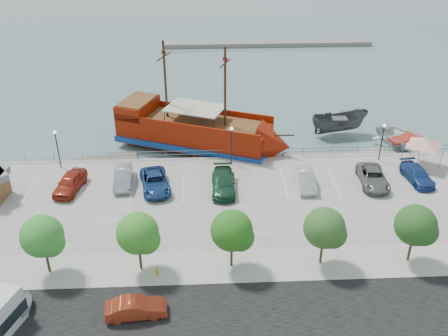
{
  "coord_description": "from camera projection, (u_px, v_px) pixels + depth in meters",
  "views": [
    {
      "loc": [
        -3.02,
        -40.07,
        25.81
      ],
      "look_at": [
        -1.0,
        2.0,
        2.0
      ],
      "focal_mm": 40.0,
      "sensor_mm": 36.0,
      "label": 1
    }
  ],
  "objects": [
    {
      "name": "speedboat",
      "position": [
        404.0,
        141.0,
        58.6
      ],
      "size": [
        8.19,
        9.08,
        1.55
      ],
      "primitive_type": "imported",
      "rotation": [
        0.0,
        0.0,
        0.48
      ],
      "color": "silver",
      "rests_on": "ground"
    },
    {
      "name": "tree_d",
      "position": [
        234.0,
        232.0,
        37.25
      ],
      "size": [
        3.3,
        3.2,
        5.0
      ],
      "color": "#473321",
      "rests_on": "sidewalk"
    },
    {
      "name": "parked_car_d",
      "position": [
        223.0,
        183.0,
        48.29
      ],
      "size": [
        2.38,
        5.6,
        1.61
      ],
      "primitive_type": "imported",
      "rotation": [
        0.0,
        0.0,
        -0.02
      ],
      "color": "#1C4A2F",
      "rests_on": "land_slab"
    },
    {
      "name": "seawall_railing",
      "position": [
        231.0,
        153.0,
        54.19
      ],
      "size": [
        50.0,
        0.06,
        1.0
      ],
      "color": "slate",
      "rests_on": "land_slab"
    },
    {
      "name": "street",
      "position": [
        251.0,
        324.0,
        33.75
      ],
      "size": [
        100.0,
        8.0,
        0.04
      ],
      "primitive_type": "cube",
      "color": "black",
      "rests_on": "land_slab"
    },
    {
      "name": "tree_e",
      "position": [
        326.0,
        229.0,
        37.55
      ],
      "size": [
        3.3,
        3.2,
        5.0
      ],
      "color": "#473321",
      "rests_on": "sidewalk"
    },
    {
      "name": "parked_car_b",
      "position": [
        123.0,
        177.0,
        49.26
      ],
      "size": [
        1.93,
        4.85,
        1.57
      ],
      "primitive_type": "imported",
      "rotation": [
        0.0,
        0.0,
        0.06
      ],
      "color": "#9C9EA3",
      "rests_on": "land_slab"
    },
    {
      "name": "patrol_boat",
      "position": [
        339.0,
        125.0,
        61.1
      ],
      "size": [
        7.47,
        3.67,
        2.77
      ],
      "primitive_type": "imported",
      "rotation": [
        0.0,
        0.0,
        1.71
      ],
      "color": "#404244",
      "rests_on": "ground"
    },
    {
      "name": "lamp_post_mid",
      "position": [
        232.0,
        139.0,
        51.88
      ],
      "size": [
        0.36,
        0.36,
        4.28
      ],
      "color": "black",
      "rests_on": "land_slab"
    },
    {
      "name": "ground",
      "position": [
        235.0,
        205.0,
        48.16
      ],
      "size": [
        160.0,
        160.0,
        0.0
      ],
      "primitive_type": "plane",
      "color": "slate"
    },
    {
      "name": "tree_b",
      "position": [
        44.0,
        238.0,
        36.67
      ],
      "size": [
        3.3,
        3.2,
        5.0
      ],
      "color": "#473321",
      "rests_on": "sidewalk"
    },
    {
      "name": "fire_hydrant",
      "position": [
        157.0,
        271.0,
        37.81
      ],
      "size": [
        0.24,
        0.24,
        0.7
      ],
      "rotation": [
        0.0,
        0.0,
        -0.09
      ],
      "color": "#CDA606",
      "rests_on": "sidewalk"
    },
    {
      "name": "tree_c",
      "position": [
        140.0,
        235.0,
        36.96
      ],
      "size": [
        3.3,
        3.2,
        5.0
      ],
      "color": "#473321",
      "rests_on": "sidewalk"
    },
    {
      "name": "dock_mid",
      "position": [
        311.0,
        156.0,
        56.46
      ],
      "size": [
        6.2,
        1.81,
        0.35
      ],
      "primitive_type": "cube",
      "rotation": [
        0.0,
        0.0,
        0.01
      ],
      "color": "gray",
      "rests_on": "ground"
    },
    {
      "name": "far_shore",
      "position": [
        268.0,
        44.0,
        96.21
      ],
      "size": [
        40.0,
        3.0,
        0.8
      ],
      "primitive_type": "cube",
      "color": "gray",
      "rests_on": "ground"
    },
    {
      "name": "parked_car_f",
      "position": [
        305.0,
        179.0,
        48.98
      ],
      "size": [
        1.72,
        4.75,
        1.56
      ],
      "primitive_type": "imported",
      "rotation": [
        0.0,
        0.0,
        -0.02
      ],
      "color": "silver",
      "rests_on": "land_slab"
    },
    {
      "name": "tree_f",
      "position": [
        418.0,
        227.0,
        37.84
      ],
      "size": [
        3.3,
        3.2,
        5.0
      ],
      "color": "#473321",
      "rests_on": "sidewalk"
    },
    {
      "name": "parked_car_c",
      "position": [
        155.0,
        182.0,
        48.48
      ],
      "size": [
        3.58,
        5.94,
        1.54
      ],
      "primitive_type": "imported",
      "rotation": [
        0.0,
        0.0,
        0.19
      ],
      "color": "navy",
      "rests_on": "land_slab"
    },
    {
      "name": "sidewalk",
      "position": [
        244.0,
        265.0,
        38.97
      ],
      "size": [
        100.0,
        4.0,
        0.05
      ],
      "primitive_type": "cube",
      "color": "#A4A195",
      "rests_on": "land_slab"
    },
    {
      "name": "dock_east",
      "position": [
        361.0,
        155.0,
        56.7
      ],
      "size": [
        6.58,
        3.88,
        0.36
      ],
      "primitive_type": "cube",
      "rotation": [
        0.0,
        0.0,
        0.35
      ],
      "color": "gray",
      "rests_on": "ground"
    },
    {
      "name": "canopy_tent",
      "position": [
        425.0,
        138.0,
        51.45
      ],
      "size": [
        5.21,
        5.21,
        3.69
      ],
      "rotation": [
        0.0,
        0.0,
        0.2
      ],
      "color": "slate",
      "rests_on": "land_slab"
    },
    {
      "name": "dock_west",
      "position": [
        104.0,
        161.0,
        55.48
      ],
      "size": [
        7.42,
        3.48,
        0.41
      ],
      "primitive_type": "cube",
      "rotation": [
        0.0,
        0.0,
        0.21
      ],
      "color": "#676156",
      "rests_on": "ground"
    },
    {
      "name": "pirate_ship",
      "position": [
        206.0,
        133.0,
        57.07
      ],
      "size": [
        20.81,
        12.84,
        12.98
      ],
      "rotation": [
        0.0,
        0.0,
        -0.39
      ],
      "color": "maroon",
      "rests_on": "ground"
    },
    {
      "name": "parked_car_g",
      "position": [
        373.0,
        177.0,
        49.28
      ],
      "size": [
        2.89,
        5.58,
        1.5
      ],
      "primitive_type": "imported",
      "rotation": [
        0.0,
        0.0,
        -0.07
      ],
      "color": "slate",
      "rests_on": "land_slab"
    },
    {
      "name": "street_sedan",
      "position": [
        136.0,
        308.0,
        34.09
      ],
      "size": [
        4.31,
        1.84,
        1.38
      ],
      "primitive_type": "imported",
      "rotation": [
        0.0,
        0.0,
        1.66
      ],
      "color": "#973119",
      "rests_on": "street"
    },
    {
      "name": "parked_car_h",
      "position": [
        417.0,
        175.0,
        49.84
      ],
      "size": [
        2.5,
        5.06,
        1.41
      ],
      "primitive_type": "imported",
      "rotation": [
        0.0,
        0.0,
        0.11
      ],
      "color": "navy",
      "rests_on": "land_slab"
    },
    {
      "name": "lamp_post_left",
      "position": [
        57.0,
        142.0,
        51.12
      ],
      "size": [
        0.36,
        0.36,
        4.28
      ],
      "color": "black",
      "rests_on": "land_slab"
    },
    {
      "name": "parked_car_a",
      "position": [
        70.0,
        183.0,
        48.25
      ],
      "size": [
        2.91,
        5.21,
        1.67
      ],
      "primitive_type": "imported",
      "rotation": [
        0.0,
        0.0,
        -0.2
      ],
      "color": "#9E2A19",
      "rests_on": "land_slab"
    },
    {
      "name": "lamp_post_right",
      "position": [
        383.0,
        135.0,
        52.55
      ],
      "size": [
        0.36,
        0.36,
        4.28
      ],
      "color": "black",
      "rests_on": "land_slab"
    }
  ]
}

